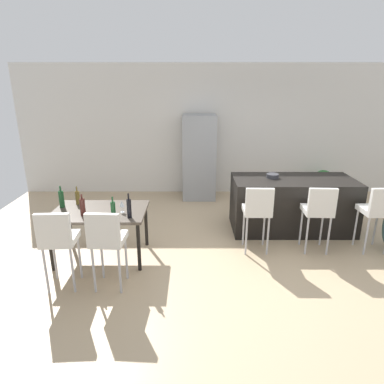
# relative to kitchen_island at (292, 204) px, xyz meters

# --- Properties ---
(ground_plane) EXTENTS (10.00, 10.00, 0.00)m
(ground_plane) POSITION_rel_kitchen_island_xyz_m (-0.68, -0.71, -0.46)
(ground_plane) COLOR tan
(back_wall) EXTENTS (10.00, 0.12, 2.90)m
(back_wall) POSITION_rel_kitchen_island_xyz_m (-0.68, 2.20, 0.99)
(back_wall) COLOR silver
(back_wall) RESTS_ON ground_plane
(kitchen_island) EXTENTS (2.06, 0.94, 0.92)m
(kitchen_island) POSITION_rel_kitchen_island_xyz_m (0.00, 0.00, 0.00)
(kitchen_island) COLOR black
(kitchen_island) RESTS_ON ground_plane
(bar_chair_left) EXTENTS (0.41, 0.41, 1.05)m
(bar_chair_left) POSITION_rel_kitchen_island_xyz_m (-0.77, -0.85, 0.24)
(bar_chair_left) COLOR silver
(bar_chair_left) RESTS_ON ground_plane
(bar_chair_middle) EXTENTS (0.42, 0.42, 1.05)m
(bar_chair_middle) POSITION_rel_kitchen_island_xyz_m (0.13, -0.85, 0.24)
(bar_chair_middle) COLOR silver
(bar_chair_middle) RESTS_ON ground_plane
(bar_chair_right) EXTENTS (0.42, 0.42, 1.05)m
(bar_chair_right) POSITION_rel_kitchen_island_xyz_m (1.01, -0.85, 0.24)
(bar_chair_right) COLOR silver
(bar_chair_right) RESTS_ON ground_plane
(dining_table) EXTENTS (1.32, 0.88, 0.74)m
(dining_table) POSITION_rel_kitchen_island_xyz_m (-3.07, -1.02, 0.21)
(dining_table) COLOR #4C4238
(dining_table) RESTS_ON ground_plane
(dining_chair_near) EXTENTS (0.42, 0.42, 1.05)m
(dining_chair_near) POSITION_rel_kitchen_island_xyz_m (-3.36, -1.82, 0.24)
(dining_chair_near) COLOR silver
(dining_chair_near) RESTS_ON ground_plane
(dining_chair_far) EXTENTS (0.42, 0.42, 1.05)m
(dining_chair_far) POSITION_rel_kitchen_island_xyz_m (-2.77, -1.82, 0.24)
(dining_chair_far) COLOR silver
(dining_chair_far) RESTS_ON ground_plane
(wine_bottle_corner) EXTENTS (0.06, 0.06, 0.28)m
(wine_bottle_corner) POSITION_rel_kitchen_island_xyz_m (-2.81, -1.25, 0.39)
(wine_bottle_corner) COLOR #194723
(wine_bottle_corner) RESTS_ON dining_table
(wine_bottle_far) EXTENTS (0.07, 0.07, 0.30)m
(wine_bottle_far) POSITION_rel_kitchen_island_xyz_m (-3.24, -1.21, 0.40)
(wine_bottle_far) COLOR #471E19
(wine_bottle_far) RESTS_ON dining_table
(wine_bottle_end) EXTENTS (0.06, 0.06, 0.27)m
(wine_bottle_end) POSITION_rel_kitchen_island_xyz_m (-3.46, -0.76, 0.39)
(wine_bottle_end) COLOR brown
(wine_bottle_end) RESTS_ON dining_table
(wine_bottle_left) EXTENTS (0.08, 0.08, 0.32)m
(wine_bottle_left) POSITION_rel_kitchen_island_xyz_m (-3.65, -0.88, 0.41)
(wine_bottle_left) COLOR #194723
(wine_bottle_left) RESTS_ON dining_table
(wine_bottle_inner) EXTENTS (0.06, 0.06, 0.34)m
(wine_bottle_inner) POSITION_rel_kitchen_island_xyz_m (-2.59, -1.29, 0.42)
(wine_bottle_inner) COLOR black
(wine_bottle_inner) RESTS_ON dining_table
(wine_glass_middle) EXTENTS (0.07, 0.07, 0.17)m
(wine_glass_middle) POSITION_rel_kitchen_island_xyz_m (-2.73, -1.09, 0.40)
(wine_glass_middle) COLOR silver
(wine_glass_middle) RESTS_ON dining_table
(refrigerator) EXTENTS (0.72, 0.68, 1.84)m
(refrigerator) POSITION_rel_kitchen_island_xyz_m (-1.59, 1.76, 0.46)
(refrigerator) COLOR #939699
(refrigerator) RESTS_ON ground_plane
(fruit_bowl) EXTENTS (0.21, 0.21, 0.07)m
(fruit_bowl) POSITION_rel_kitchen_island_xyz_m (-0.36, 0.07, 0.50)
(fruit_bowl) COLOR #333338
(fruit_bowl) RESTS_ON kitchen_island
(potted_plant) EXTENTS (0.43, 0.43, 0.63)m
(potted_plant) POSITION_rel_kitchen_island_xyz_m (1.21, 1.75, -0.09)
(potted_plant) COLOR #996B4C
(potted_plant) RESTS_ON ground_plane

